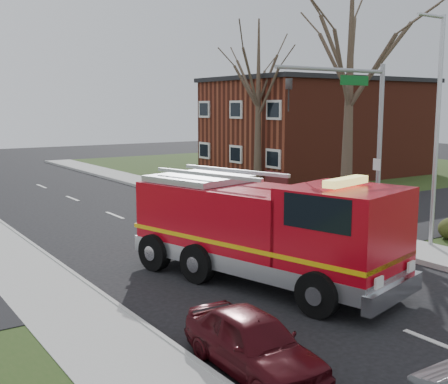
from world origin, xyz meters
TOP-DOWN VIEW (x-y plane):
  - ground at (0.00, 0.00)m, footprint 120.00×120.00m
  - sidewalk_right at (6.20, 0.00)m, footprint 2.40×80.00m
  - sidewalk_left at (-6.20, 0.00)m, footprint 2.40×80.00m
  - brick_building at (19.00, 18.00)m, footprint 15.40×10.40m
  - health_center_sign at (10.50, 12.50)m, footprint 0.12×2.00m
  - bare_tree_near at (9.50, 6.00)m, footprint 6.00×6.00m
  - bare_tree_far at (11.00, 15.00)m, footprint 5.25×5.25m
  - traffic_signal_mast at (5.21, 1.50)m, footprint 5.29×0.18m
  - streetlight_pole at (7.14, -0.50)m, footprint 1.48×0.16m
  - fire_engine at (-0.42, -0.22)m, footprint 4.86×8.82m
  - parked_car_maroon at (-4.20, -4.64)m, footprint 1.58×3.66m

SIDE VIEW (x-z plane):
  - ground at x=0.00m, z-range 0.00..0.00m
  - sidewalk_right at x=6.20m, z-range 0.00..0.15m
  - sidewalk_left at x=-6.20m, z-range 0.00..0.15m
  - parked_car_maroon at x=-4.20m, z-range 0.00..1.23m
  - health_center_sign at x=10.50m, z-range 0.18..1.58m
  - fire_engine at x=-0.42m, z-range -0.16..3.21m
  - brick_building at x=19.00m, z-range 0.03..7.28m
  - streetlight_pole at x=7.14m, z-range 0.35..8.75m
  - traffic_signal_mast at x=5.21m, z-range 1.31..8.11m
  - bare_tree_far at x=11.00m, z-range 1.24..11.74m
  - bare_tree_near at x=9.50m, z-range 1.41..13.41m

